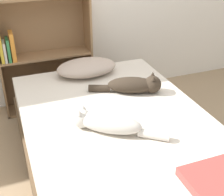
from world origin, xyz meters
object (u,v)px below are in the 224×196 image
object	(u,v)px
cat_light	(106,123)
cat_dark	(135,85)
bookshelf	(42,53)
bed	(119,150)
pillow	(87,67)

from	to	relation	value
cat_light	cat_dark	distance (m)	0.58
cat_light	bookshelf	bearing A→B (deg)	-45.26
bed	cat_light	bearing A→B (deg)	-148.21
cat_light	pillow	bearing A→B (deg)	-61.44
cat_light	cat_dark	size ratio (longest dim) A/B	1.00
bed	pillow	size ratio (longest dim) A/B	3.75
pillow	cat_light	world-z (taller)	cat_light
pillow	cat_light	distance (m)	0.89
cat_dark	bed	bearing A→B (deg)	-105.89
cat_light	cat_dark	bearing A→B (deg)	-96.27
cat_dark	cat_light	bearing A→B (deg)	-110.82
cat_dark	bookshelf	size ratio (longest dim) A/B	0.49
bed	bookshelf	xyz separation A→B (m)	(-0.31, 1.28, 0.33)
pillow	cat_light	bearing A→B (deg)	-98.49
pillow	bookshelf	distance (m)	0.57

